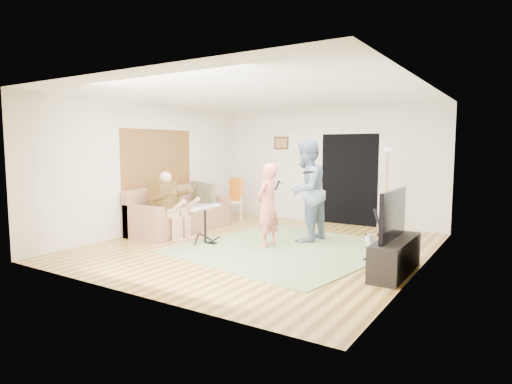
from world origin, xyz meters
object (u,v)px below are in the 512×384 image
Objects in this scene: sofa at (177,216)px; guitar_spare at (373,246)px; singer at (268,205)px; dining_chair at (231,206)px; drum_kit at (205,226)px; guitarist at (306,191)px; torchiere_lamp at (387,176)px; television at (393,214)px; tv_cabinet at (395,256)px.

sofa reaches higher than guitar_spare.
singer reaches higher than dining_chair.
dining_chair reaches higher than drum_kit.
torchiere_lamp is (1.13, 1.36, 0.25)m from guitarist.
dining_chair is 5.01m from television.
dining_chair reaches higher than tv_cabinet.
guitarist reaches higher than dining_chair.
sofa is 4.33m from guitar_spare.
dining_chair is (-3.63, -0.34, -0.85)m from torchiere_lamp.
singer is (2.41, -0.23, 0.44)m from sofa.
dining_chair is at bearing 78.92° from sofa.
television is (0.82, -2.59, -0.38)m from torchiere_lamp.
singer is 1.98m from guitar_spare.
sofa is 3.15× the size of drum_kit.
guitar_spare is 0.80× the size of dining_chair.
guitarist reaches higher than drum_kit.
drum_kit is 0.42× the size of torchiere_lamp.
guitarist is 2.76m from dining_chair.
torchiere_lamp reaches higher than television.
drum_kit is 0.53× the size of tv_cabinet.
sofa is 2.92m from guitarist.
guitar_spare reaches higher than drum_kit.
dining_chair is 0.91× the size of television.
singer reaches higher than sofa.
sofa is 4.83m from television.
sofa is at bearing 177.51° from guitar_spare.
tv_cabinet is at bearing -71.40° from torchiere_lamp.
singer is 2.79m from dining_chair.
guitar_spare is (1.53, -0.73, -0.73)m from guitarist.
torchiere_lamp reaches higher than sofa.
television reaches higher than tv_cabinet.
sofa is at bearing 171.68° from television.
drum_kit is at bearing -67.84° from singer.
dining_chair is (-1.00, 2.20, 0.05)m from drum_kit.
guitar_spare is 0.60× the size of tv_cabinet.
television is (2.34, -0.46, 0.10)m from singer.
sofa is 1.55× the size of singer.
drum_kit is at bearing -50.68° from dining_chair.
dining_chair is (0.30, 1.55, 0.06)m from sofa.
drum_kit is at bearing 179.25° from television.
dining_chair is at bearing -174.64° from torchiere_lamp.
television is at bearing -72.40° from torchiere_lamp.
torchiere_lamp is at bearing 145.72° from singer.
torchiere_lamp reaches higher than guitar_spare.
television is (-0.05, 0.00, 0.60)m from tv_cabinet.
guitar_spare is at bearing 69.39° from guitarist.
drum_kit is (1.30, -0.65, 0.01)m from sofa.
guitarist is 2.31m from television.
sofa is at bearing -86.18° from dining_chair.
singer is 2.49m from tv_cabinet.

